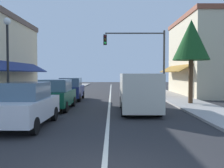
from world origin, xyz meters
TOP-DOWN VIEW (x-y plane):
  - ground_plane at (0.00, 18.00)m, footprint 80.00×80.00m
  - sidewalk_left at (-5.50, 18.00)m, footprint 2.60×56.00m
  - sidewalk_right at (5.50, 18.00)m, footprint 2.60×56.00m
  - lane_center_stripe at (0.00, 18.00)m, footprint 0.14×52.00m
  - storefront_right_block at (9.08, 20.00)m, footprint 5.87×10.20m
  - parked_car_nearest_left at (-3.25, 5.15)m, footprint 1.86×4.14m
  - parked_car_second_left at (-3.11, 10.07)m, footprint 1.80×4.11m
  - parked_car_third_left at (-3.08, 15.32)m, footprint 1.82×4.12m
  - van_in_lane at (1.65, 9.19)m, footprint 2.04×5.20m
  - traffic_signal_mast_arm at (2.94, 17.80)m, footprint 5.47×0.50m
  - street_lamp_left_near at (-5.10, 8.03)m, footprint 0.36×0.36m
  - tree_right_near at (5.48, 12.28)m, footprint 2.46×2.46m

SIDE VIEW (x-z plane):
  - ground_plane at x=0.00m, z-range 0.00..0.00m
  - lane_center_stripe at x=0.00m, z-range 0.00..0.01m
  - sidewalk_left at x=-5.50m, z-range 0.00..0.12m
  - sidewalk_right at x=5.50m, z-range 0.00..0.12m
  - parked_car_nearest_left at x=-3.25m, z-range -0.01..1.76m
  - parked_car_second_left at x=-3.11m, z-range -0.01..1.76m
  - parked_car_third_left at x=-3.08m, z-range -0.01..1.76m
  - van_in_lane at x=1.65m, z-range 0.09..2.21m
  - street_lamp_left_near at x=-5.10m, z-range 0.84..5.76m
  - storefront_right_block at x=9.08m, z-range 0.00..7.50m
  - traffic_signal_mast_arm at x=2.94m, z-range 1.10..7.03m
  - tree_right_near at x=5.48m, z-range 1.46..7.18m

